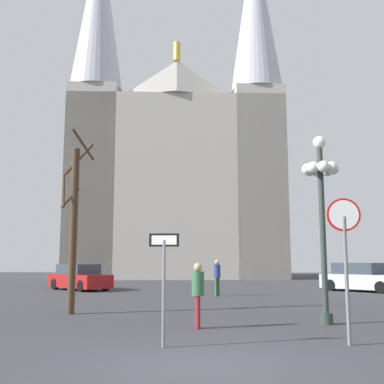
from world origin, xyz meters
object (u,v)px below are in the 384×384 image
at_px(one_way_arrow_sign, 164,274).
at_px(pedestrian_walking, 198,289).
at_px(parked_car_far_red, 79,278).
at_px(pedestrian_standing, 217,274).
at_px(street_lamp, 321,194).
at_px(bare_tree, 73,224).
at_px(cathedral, 177,159).
at_px(stop_sign, 345,243).
at_px(parked_car_near_silver, 361,278).

relative_size(one_way_arrow_sign, pedestrian_walking, 1.37).
relative_size(parked_car_far_red, pedestrian_standing, 2.54).
distance_m(street_lamp, parked_car_far_red, 18.28).
height_order(bare_tree, parked_car_far_red, bare_tree).
bearing_deg(cathedral, stop_sign, -79.74).
bearing_deg(parked_car_near_silver, one_way_arrow_sign, -117.70).
xyz_separation_m(cathedral, bare_tree, (-0.89, -30.60, -8.79)).
xyz_separation_m(stop_sign, one_way_arrow_sign, (-3.76, -0.42, -0.64)).
bearing_deg(street_lamp, parked_car_far_red, 127.27).
distance_m(cathedral, pedestrian_walking, 35.47).
relative_size(street_lamp, bare_tree, 0.87).
bearing_deg(pedestrian_standing, parked_car_far_red, 152.00).
height_order(parked_car_far_red, pedestrian_walking, pedestrian_walking).
bearing_deg(bare_tree, pedestrian_walking, -35.82).
relative_size(bare_tree, pedestrian_standing, 3.45).
distance_m(cathedral, parked_car_far_red, 21.80).
distance_m(one_way_arrow_sign, pedestrian_standing, 13.75).
distance_m(stop_sign, one_way_arrow_sign, 3.84).
bearing_deg(one_way_arrow_sign, stop_sign, 6.37).
bearing_deg(pedestrian_standing, cathedral, 99.72).
xyz_separation_m(parked_car_near_silver, pedestrian_walking, (-8.58, -14.80, 0.26)).
xyz_separation_m(parked_car_near_silver, parked_car_far_red, (-16.08, 0.50, -0.04)).
bearing_deg(pedestrian_walking, parked_car_near_silver, 59.91).
height_order(bare_tree, pedestrian_standing, bare_tree).
relative_size(cathedral, pedestrian_standing, 20.74).
xyz_separation_m(bare_tree, parked_car_far_red, (-3.27, 12.25, -2.22)).
bearing_deg(parked_car_far_red, street_lamp, -52.73).
distance_m(one_way_arrow_sign, parked_car_near_silver, 19.74).
relative_size(bare_tree, pedestrian_walking, 3.64).
bearing_deg(street_lamp, stop_sign, -94.85).
height_order(cathedral, stop_sign, cathedral).
relative_size(stop_sign, parked_car_near_silver, 0.69).
xyz_separation_m(stop_sign, pedestrian_walking, (-3.16, 2.25, -1.08)).
bearing_deg(stop_sign, street_lamp, 85.15).
xyz_separation_m(pedestrian_walking, pedestrian_standing, (0.54, 11.03, 0.06)).
xyz_separation_m(cathedral, street_lamp, (6.77, -32.71, -8.15)).
bearing_deg(one_way_arrow_sign, cathedral, 94.32).
xyz_separation_m(cathedral, one_way_arrow_sign, (2.74, -36.32, -10.27)).
xyz_separation_m(street_lamp, bare_tree, (-7.66, 2.12, -0.65)).
height_order(street_lamp, parked_car_near_silver, street_lamp).
xyz_separation_m(one_way_arrow_sign, pedestrian_walking, (0.59, 2.67, -0.44)).
height_order(street_lamp, pedestrian_standing, street_lamp).
relative_size(cathedral, parked_car_near_silver, 8.27).
xyz_separation_m(stop_sign, parked_car_far_red, (-10.66, 17.55, -1.38)).
relative_size(cathedral, one_way_arrow_sign, 16.00).
relative_size(parked_car_near_silver, pedestrian_walking, 2.65).
bearing_deg(bare_tree, street_lamp, -15.44).
bearing_deg(parked_car_far_red, pedestrian_standing, -28.00).
bearing_deg(street_lamp, bare_tree, 164.56).
xyz_separation_m(parked_car_far_red, pedestrian_walking, (7.50, -15.30, 0.30)).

